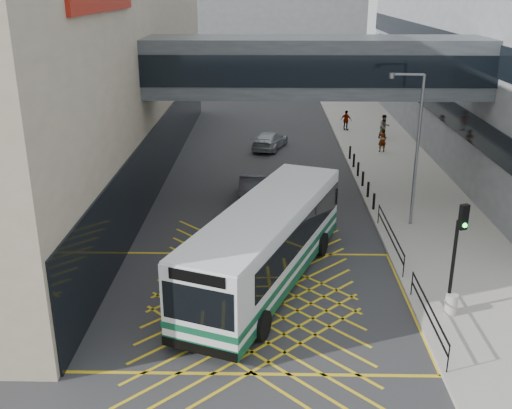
# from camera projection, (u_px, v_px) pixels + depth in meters

# --- Properties ---
(ground) EXTENTS (120.00, 120.00, 0.00)m
(ground) POSITION_uv_depth(u_px,v_px,m) (254.00, 303.00, 23.17)
(ground) COLOR #333335
(building_far) EXTENTS (28.00, 16.00, 18.00)m
(building_far) POSITION_uv_depth(u_px,v_px,m) (249.00, 6.00, 76.38)
(building_far) COLOR gray
(building_far) RESTS_ON ground
(skybridge) EXTENTS (20.00, 4.10, 3.00)m
(skybridge) POSITION_uv_depth(u_px,v_px,m) (315.00, 66.00, 31.78)
(skybridge) COLOR #41464B
(skybridge) RESTS_ON ground
(pavement) EXTENTS (6.00, 54.00, 0.16)m
(pavement) POSITION_uv_depth(u_px,v_px,m) (404.00, 182.00, 37.05)
(pavement) COLOR #A29D94
(pavement) RESTS_ON ground
(box_junction) EXTENTS (12.00, 9.00, 0.01)m
(box_junction) POSITION_uv_depth(u_px,v_px,m) (254.00, 303.00, 23.17)
(box_junction) COLOR gold
(box_junction) RESTS_ON ground
(bus) EXTENTS (6.90, 12.25, 3.38)m
(bus) POSITION_uv_depth(u_px,v_px,m) (267.00, 242.00, 24.19)
(bus) COLOR silver
(bus) RESTS_ON ground
(car_white) EXTENTS (1.95, 4.35, 1.36)m
(car_white) POSITION_uv_depth(u_px,v_px,m) (188.00, 301.00, 21.97)
(car_white) COLOR silver
(car_white) RESTS_ON ground
(car_dark) EXTENTS (2.09, 5.08, 1.58)m
(car_dark) POSITION_uv_depth(u_px,v_px,m) (254.00, 188.00, 33.87)
(car_dark) COLOR black
(car_dark) RESTS_ON ground
(car_silver) EXTENTS (3.10, 4.77, 1.37)m
(car_silver) POSITION_uv_depth(u_px,v_px,m) (270.00, 140.00, 44.72)
(car_silver) COLOR #A0A3A9
(car_silver) RESTS_ON ground
(traffic_light) EXTENTS (0.35, 0.52, 4.33)m
(traffic_light) POSITION_uv_depth(u_px,v_px,m) (458.00, 244.00, 21.16)
(traffic_light) COLOR black
(traffic_light) RESTS_ON pavement
(street_lamp) EXTENTS (1.72, 0.33, 7.55)m
(street_lamp) POSITION_uv_depth(u_px,v_px,m) (414.00, 141.00, 28.96)
(street_lamp) COLOR slate
(street_lamp) RESTS_ON pavement
(litter_bin) EXTENTS (0.46, 0.46, 0.79)m
(litter_bin) POSITION_uv_depth(u_px,v_px,m) (451.00, 304.00, 21.98)
(litter_bin) COLOR #ADA89E
(litter_bin) RESTS_ON pavement
(kerb_railings) EXTENTS (0.05, 12.54, 1.00)m
(kerb_railings) POSITION_uv_depth(u_px,v_px,m) (405.00, 264.00, 24.42)
(kerb_railings) COLOR black
(kerb_railings) RESTS_ON pavement
(bollards) EXTENTS (0.14, 10.14, 0.90)m
(bollards) POSITION_uv_depth(u_px,v_px,m) (360.00, 174.00, 36.92)
(bollards) COLOR black
(bollards) RESTS_ON pavement
(pedestrian_a) EXTENTS (0.77, 0.62, 1.69)m
(pedestrian_a) POSITION_uv_depth(u_px,v_px,m) (382.00, 140.00, 43.21)
(pedestrian_a) COLOR gray
(pedestrian_a) RESTS_ON pavement
(pedestrian_b) EXTENTS (1.00, 0.72, 1.84)m
(pedestrian_b) POSITION_uv_depth(u_px,v_px,m) (384.00, 127.00, 47.06)
(pedestrian_b) COLOR gray
(pedestrian_b) RESTS_ON pavement
(pedestrian_c) EXTENTS (1.07, 0.91, 1.65)m
(pedestrian_c) POSITION_uv_depth(u_px,v_px,m) (346.00, 120.00, 49.67)
(pedestrian_c) COLOR gray
(pedestrian_c) RESTS_ON pavement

